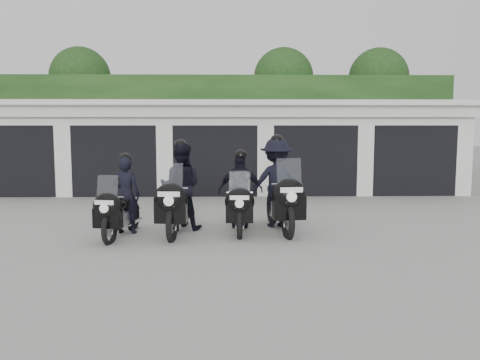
{
  "coord_description": "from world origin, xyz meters",
  "views": [
    {
      "loc": [
        0.42,
        -10.16,
        2.26
      ],
      "look_at": [
        0.66,
        0.65,
        1.05
      ],
      "focal_mm": 38.0,
      "sensor_mm": 36.0,
      "label": 1
    }
  ],
  "objects_px": {
    "police_bike_c": "(241,195)",
    "police_bike_d": "(278,187)",
    "police_bike_a": "(121,203)",
    "police_bike_b": "(179,192)"
  },
  "relations": [
    {
      "from": "police_bike_c",
      "to": "police_bike_d",
      "type": "distance_m",
      "value": 0.84
    },
    {
      "from": "police_bike_a",
      "to": "police_bike_b",
      "type": "distance_m",
      "value": 1.2
    },
    {
      "from": "police_bike_a",
      "to": "police_bike_d",
      "type": "height_order",
      "value": "police_bike_d"
    },
    {
      "from": "police_bike_d",
      "to": "police_bike_c",
      "type": "bearing_deg",
      "value": -177.64
    },
    {
      "from": "police_bike_a",
      "to": "police_bike_d",
      "type": "bearing_deg",
      "value": 20.73
    },
    {
      "from": "police_bike_c",
      "to": "police_bike_a",
      "type": "bearing_deg",
      "value": -164.41
    },
    {
      "from": "police_bike_b",
      "to": "police_bike_d",
      "type": "distance_m",
      "value": 2.11
    },
    {
      "from": "police_bike_a",
      "to": "police_bike_b",
      "type": "relative_size",
      "value": 0.86
    },
    {
      "from": "police_bike_b",
      "to": "police_bike_d",
      "type": "xyz_separation_m",
      "value": [
        2.1,
        0.27,
        0.05
      ]
    },
    {
      "from": "police_bike_a",
      "to": "police_bike_b",
      "type": "bearing_deg",
      "value": 29.24
    }
  ]
}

